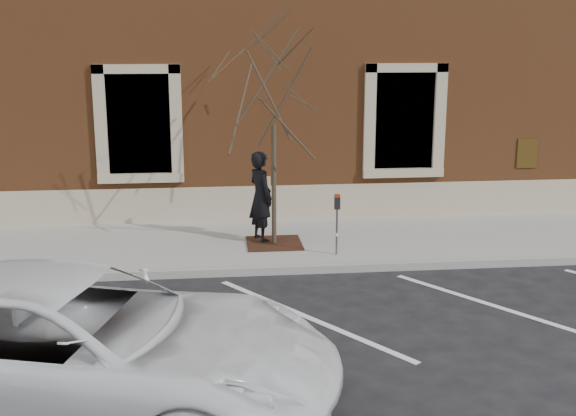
{
  "coord_description": "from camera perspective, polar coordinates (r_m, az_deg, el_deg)",
  "views": [
    {
      "loc": [
        -1.43,
        -12.67,
        4.25
      ],
      "look_at": [
        0.0,
        0.6,
        1.1
      ],
      "focal_mm": 45.0,
      "sensor_mm": 36.0,
      "label": 1
    }
  ],
  "objects": [
    {
      "name": "sapling",
      "position": [
        14.22,
        -1.15,
        9.25
      ],
      "size": [
        2.66,
        2.66,
        4.44
      ],
      "color": "#403426",
      "rests_on": "sidewalk_near"
    },
    {
      "name": "tree_grate",
      "position": [
        14.76,
        -1.1,
        -2.8
      ],
      "size": [
        1.11,
        1.11,
        0.03
      ],
      "primitive_type": "cube",
      "color": "#3A1C12",
      "rests_on": "sidewalk_near"
    },
    {
      "name": "sidewalk_near",
      "position": [
        15.08,
        -0.47,
        -2.79
      ],
      "size": [
        40.0,
        3.5,
        0.15
      ],
      "primitive_type": "cube",
      "color": "#9D9B94",
      "rests_on": "ground"
    },
    {
      "name": "ground",
      "position": [
        13.44,
        0.28,
        -5.15
      ],
      "size": [
        120.0,
        120.0,
        0.0
      ],
      "primitive_type": "plane",
      "color": "#28282B",
      "rests_on": "ground"
    },
    {
      "name": "parking_stripes",
      "position": [
        11.39,
        1.53,
        -8.62
      ],
      "size": [
        28.0,
        4.4,
        0.01
      ],
      "primitive_type": null,
      "color": "silver",
      "rests_on": "ground"
    },
    {
      "name": "man",
      "position": [
        14.78,
        -2.17,
        0.91
      ],
      "size": [
        0.7,
        0.81,
        1.87
      ],
      "primitive_type": "imported",
      "rotation": [
        0.0,
        0.0,
        2.01
      ],
      "color": "black",
      "rests_on": "sidewalk_near"
    },
    {
      "name": "white_truck",
      "position": [
        8.65,
        -16.59,
        -10.48
      ],
      "size": [
        6.62,
        4.26,
        1.7
      ],
      "primitive_type": "imported",
      "rotation": [
        0.0,
        0.0,
        1.32
      ],
      "color": "white",
      "rests_on": "ground"
    },
    {
      "name": "building_civic",
      "position": [
        20.47,
        -2.2,
        12.56
      ],
      "size": [
        40.0,
        8.62,
        8.0
      ],
      "color": "brown",
      "rests_on": "ground"
    },
    {
      "name": "parking_meter",
      "position": [
        13.86,
        3.9,
        -0.39
      ],
      "size": [
        0.11,
        0.08,
        1.2
      ],
      "rotation": [
        0.0,
        0.0,
        -0.26
      ],
      "color": "#595B60",
      "rests_on": "sidewalk_near"
    },
    {
      "name": "curb_near",
      "position": [
        13.37,
        0.3,
        -4.92
      ],
      "size": [
        40.0,
        0.12,
        0.15
      ],
      "primitive_type": "cube",
      "color": "#9E9E99",
      "rests_on": "ground"
    }
  ]
}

